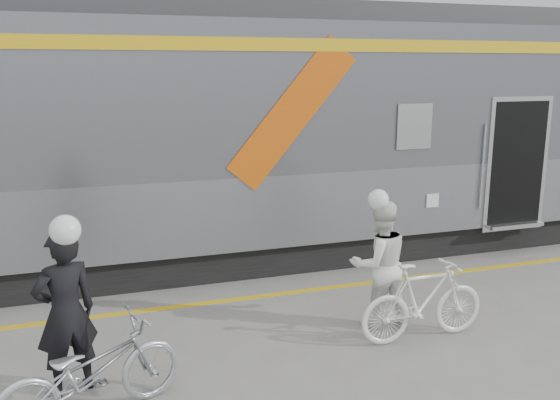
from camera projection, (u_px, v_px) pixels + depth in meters
name	position (u px, v px, depth m)	size (l,w,h in m)	color
ground	(391.00, 357.00, 6.58)	(90.00, 90.00, 0.00)	slate
train	(360.00, 130.00, 10.50)	(24.00, 3.17, 4.10)	black
safety_strip	(318.00, 289.00, 8.57)	(24.00, 0.12, 0.01)	gold
man	(65.00, 313.00, 5.71)	(0.60, 0.40, 1.66)	black
bicycle_left	(91.00, 372.00, 5.35)	(0.61, 1.74, 0.91)	#B3B7BB
woman	(379.00, 264.00, 7.26)	(0.77, 0.60, 1.58)	white
bicycle_right	(423.00, 301.00, 6.91)	(0.45, 1.59, 0.96)	white
helmet_man	(57.00, 215.00, 5.50)	(0.29, 0.29, 0.29)	white
helmet_woman	(382.00, 191.00, 7.06)	(0.25, 0.25, 0.25)	white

